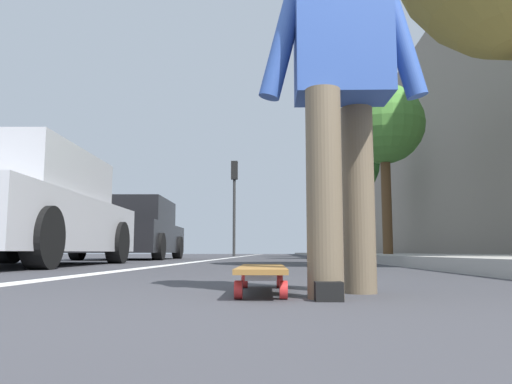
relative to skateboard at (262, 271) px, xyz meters
The scene contains 11 objects.
ground_plane 8.97m from the skateboard, ahead, with size 80.00×80.00×0.00m, color #38383D.
lane_stripe_white 19.02m from the skateboard, ahead, with size 52.00×0.16×0.01m, color silver.
sidewalk_curb 17.26m from the skateboard, 10.57° to the right, with size 52.00×3.20×0.13m, color #9E9B93.
building_facade 22.24m from the skateboard, 16.44° to the right, with size 40.00×1.20×8.33m, color gray.
skateboard is the anchor object (origin of this frame).
skater_person 0.92m from the skateboard, 113.35° to the right, with size 0.46×0.72×1.64m.
parked_car_near 5.27m from the skateboard, 38.34° to the left, with size 4.53×2.08×1.49m.
parked_car_mid 10.57m from the skateboard, 19.40° to the left, with size 4.25×2.14×1.46m.
traffic_light 19.49m from the skateboard, ahead, with size 0.33×0.28×4.13m.
street_tree_mid 11.05m from the skateboard, 15.18° to the right, with size 2.01×2.01×4.40m.
street_tree_far 18.02m from the skateboard, ahead, with size 2.69×2.69×4.99m.
Camera 1 is at (-1.18, -0.17, 0.18)m, focal length 34.97 mm.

